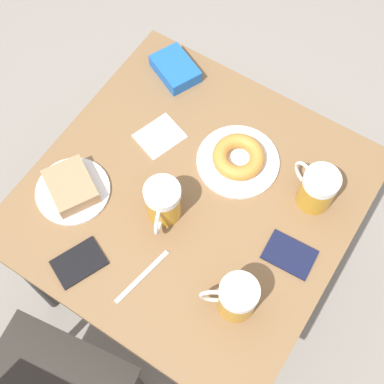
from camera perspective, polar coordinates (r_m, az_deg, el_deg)
name	(u,v)px	position (r m, az deg, el deg)	size (l,w,h in m)	color
ground_plane	(192,273)	(2.10, 0.00, -8.65)	(8.00, 8.00, 0.00)	gray
table	(192,205)	(1.50, 0.00, -1.42)	(0.84, 0.84, 0.71)	olive
plate_with_cake	(72,188)	(1.46, -12.71, 0.41)	(0.20, 0.20, 0.05)	white
plate_with_donut	(238,158)	(1.47, 4.96, 3.58)	(0.23, 0.23, 0.05)	white
beer_mug_left	(163,202)	(1.36, -3.12, -1.08)	(0.09, 0.13, 0.13)	#C68C23
beer_mug_center	(236,298)	(1.28, 4.76, -11.15)	(0.13, 0.10, 0.13)	#C68C23
beer_mug_right	(317,188)	(1.41, 13.20, 0.39)	(0.13, 0.09, 0.13)	#C68C23
napkin_folded	(160,136)	(1.53, -3.46, 5.96)	(0.14, 0.15, 0.00)	white
fork	(142,276)	(1.36, -5.35, -8.96)	(0.05, 0.18, 0.00)	silver
passport_near_edge	(79,263)	(1.39, -11.97, -7.39)	(0.13, 0.15, 0.01)	black
passport_far_edge	(289,255)	(1.39, 10.36, -6.59)	(0.13, 0.10, 0.01)	#141938
blue_pouch	(175,69)	(1.64, -1.79, 13.00)	(0.17, 0.15, 0.04)	blue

